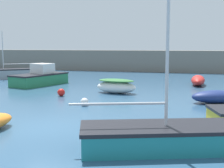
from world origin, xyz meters
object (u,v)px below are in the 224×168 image
object	(u,v)px
sailboat_tall_mast	(165,136)
rowboat_blue_near	(198,80)
motorboat_grey_hull	(40,78)
open_tender_yellow	(216,97)
mooring_buoy_white	(85,102)
rowboat_with_red_cover	(116,86)
sailboat_twin_hulled	(4,74)
mooring_buoy_red	(61,92)

from	to	relation	value
sailboat_tall_mast	rowboat_blue_near	size ratio (longest dim) A/B	1.67
motorboat_grey_hull	open_tender_yellow	world-z (taller)	motorboat_grey_hull
motorboat_grey_hull	mooring_buoy_white	bearing A→B (deg)	58.73
rowboat_with_red_cover	sailboat_twin_hulled	size ratio (longest dim) A/B	0.56
sailboat_twin_hulled	mooring_buoy_white	xyz separation A→B (m)	(12.78, -11.11, -0.29)
motorboat_grey_hull	open_tender_yellow	distance (m)	14.85
open_tender_yellow	mooring_buoy_white	xyz separation A→B (m)	(-7.18, -2.83, -0.16)
mooring_buoy_white	motorboat_grey_hull	bearing A→B (deg)	131.79
motorboat_grey_hull	mooring_buoy_white	size ratio (longest dim) A/B	12.34
sailboat_tall_mast	sailboat_twin_hulled	bearing A→B (deg)	116.57
sailboat_twin_hulled	mooring_buoy_red	size ratio (longest dim) A/B	11.06
rowboat_blue_near	sailboat_twin_hulled	world-z (taller)	sailboat_twin_hulled
mooring_buoy_white	rowboat_with_red_cover	bearing A→B (deg)	83.76
mooring_buoy_white	sailboat_twin_hulled	bearing A→B (deg)	139.01
sailboat_tall_mast	mooring_buoy_red	bearing A→B (deg)	111.66
rowboat_with_red_cover	motorboat_grey_hull	distance (m)	7.86
rowboat_with_red_cover	mooring_buoy_red	world-z (taller)	rowboat_with_red_cover
rowboat_with_red_cover	sailboat_twin_hulled	xyz separation A→B (m)	(-13.33, 6.10, -0.00)
rowboat_blue_near	mooring_buoy_red	xyz separation A→B (m)	(-8.84, -8.38, -0.17)
sailboat_twin_hulled	open_tender_yellow	bearing A→B (deg)	117.42
sailboat_tall_mast	motorboat_grey_hull	bearing A→B (deg)	111.39
sailboat_tall_mast	sailboat_twin_hulled	size ratio (longest dim) A/B	1.07
rowboat_with_red_cover	mooring_buoy_white	distance (m)	5.05
mooring_buoy_red	open_tender_yellow	bearing A→B (deg)	0.63
sailboat_twin_hulled	mooring_buoy_red	xyz separation A→B (m)	(10.11, -8.38, -0.26)
open_tender_yellow	mooring_buoy_red	size ratio (longest dim) A/B	6.39
rowboat_with_red_cover	open_tender_yellow	world-z (taller)	rowboat_with_red_cover
rowboat_blue_near	motorboat_grey_hull	bearing A→B (deg)	-74.39
sailboat_tall_mast	mooring_buoy_white	distance (m)	8.08
open_tender_yellow	mooring_buoy_red	bearing A→B (deg)	-21.37
rowboat_with_red_cover	open_tender_yellow	size ratio (longest dim) A/B	0.97
rowboat_with_red_cover	rowboat_blue_near	world-z (taller)	rowboat_with_red_cover
sailboat_twin_hulled	mooring_buoy_red	world-z (taller)	sailboat_twin_hulled
open_tender_yellow	mooring_buoy_white	world-z (taller)	open_tender_yellow
motorboat_grey_hull	rowboat_blue_near	size ratio (longest dim) A/B	1.53
open_tender_yellow	sailboat_tall_mast	bearing A→B (deg)	55.22
sailboat_twin_hulled	open_tender_yellow	size ratio (longest dim) A/B	1.73
sailboat_tall_mast	rowboat_blue_near	xyz separation A→B (m)	(1.05, 17.34, -0.00)
mooring_buoy_white	mooring_buoy_red	xyz separation A→B (m)	(-2.67, 2.72, 0.03)
motorboat_grey_hull	mooring_buoy_white	xyz separation A→B (m)	(6.85, -7.67, -0.42)
motorboat_grey_hull	rowboat_blue_near	distance (m)	13.47
rowboat_blue_near	mooring_buoy_white	size ratio (longest dim) A/B	8.07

